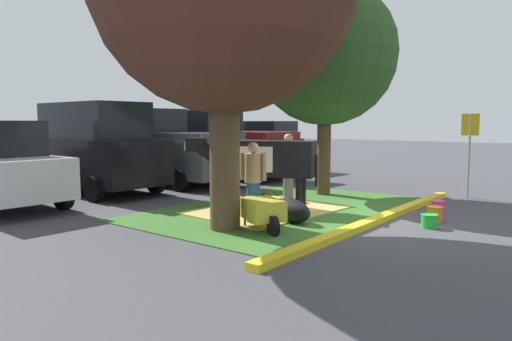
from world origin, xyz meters
TOP-DOWN VIEW (x-y plane):
  - ground_plane at (0.00, 0.00)m, footprint 80.00×80.00m
  - grass_island at (0.10, 2.08)m, footprint 6.88×4.32m
  - curb_yellow at (0.10, -0.23)m, footprint 8.08×0.24m
  - hay_bedding at (-0.40, 2.20)m, footprint 3.37×2.63m
  - shade_tree_right at (2.50, 2.44)m, footprint 3.81×3.81m
  - cow_holstein at (-0.29, 2.50)m, footprint 1.57×3.01m
  - calf_lying at (-1.01, 1.19)m, footprint 0.78×1.33m
  - person_handler at (0.87, 3.56)m, footprint 0.43×0.36m
  - person_visitor_near at (-1.56, 1.65)m, footprint 0.34×0.50m
  - person_visitor_far at (1.26, 2.76)m, footprint 0.34×0.52m
  - wheelbarrow at (-1.93, 1.14)m, footprint 1.14×1.53m
  - parking_sign at (4.33, -0.82)m, footprint 0.07×0.44m
  - bucket_green at (0.21, -1.19)m, footprint 0.32×0.32m
  - bucket_orange at (0.82, -1.10)m, footprint 0.32×0.32m
  - bucket_pink at (1.57, -0.93)m, footprint 0.31×0.31m
  - suv_black at (-1.08, 7.78)m, footprint 2.23×4.66m
  - pickup_truck_black at (1.50, 7.78)m, footprint 2.35×5.46m
  - pickup_truck_maroon at (4.10, 7.49)m, footprint 2.35×5.46m
  - sedan_red at (6.90, 7.80)m, footprint 2.13×4.45m

SIDE VIEW (x-z plane):
  - ground_plane at x=0.00m, z-range 0.00..0.00m
  - grass_island at x=0.10m, z-range 0.00..0.02m
  - hay_bedding at x=-0.40m, z-range 0.01..0.04m
  - curb_yellow at x=0.10m, z-range 0.00..0.12m
  - bucket_green at x=0.21m, z-range 0.01..0.27m
  - bucket_orange at x=0.82m, z-range 0.01..0.32m
  - bucket_pink at x=1.57m, z-range 0.01..0.32m
  - calf_lying at x=-1.01m, z-range 0.00..0.48m
  - wheelbarrow at x=-1.93m, z-range 0.07..0.70m
  - person_handler at x=0.87m, z-range 0.05..1.58m
  - person_visitor_near at x=-1.56m, z-range 0.06..1.66m
  - person_visitor_far at x=1.26m, z-range 0.07..1.76m
  - sedan_red at x=6.90m, z-range -0.03..1.99m
  - pickup_truck_black at x=1.50m, z-range -0.10..2.32m
  - pickup_truck_maroon at x=4.10m, z-range -0.10..2.32m
  - cow_holstein at x=-0.29m, z-range 0.35..1.96m
  - suv_black at x=-1.08m, z-range 0.01..2.53m
  - parking_sign at x=4.33m, z-range 0.45..2.65m
  - shade_tree_right at x=2.50m, z-range 0.93..6.64m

